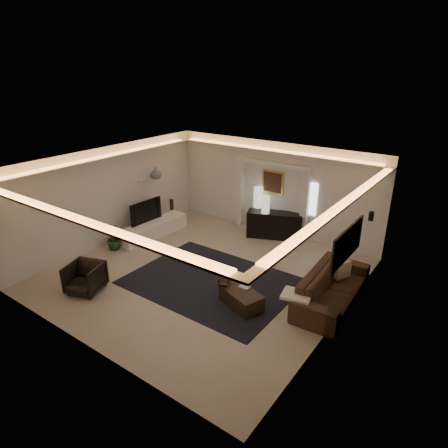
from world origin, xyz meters
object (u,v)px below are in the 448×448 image
Objects in this scene: sofa at (333,287)px; armchair at (85,278)px; coffee_table at (241,298)px; console at (274,225)px.

sofa is 5.76m from armchair.
sofa is 2.62× the size of coffee_table.
armchair is at bearing -134.94° from coffee_table.
coffee_table is at bearing -93.86° from console.
console is at bearing 46.45° from sofa.
sofa is (2.83, -2.44, -0.02)m from console.
armchair reaches higher than coffee_table.
console is 3.74m from sofa.
sofa reaches higher than coffee_table.
coffee_table is at bearing 6.73° from armchair.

